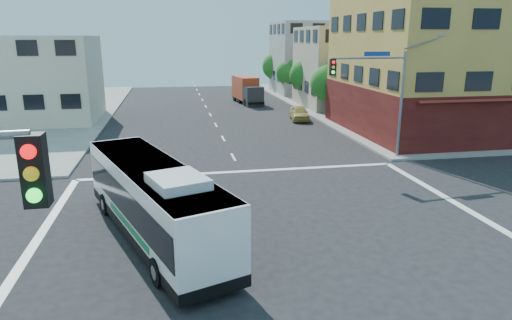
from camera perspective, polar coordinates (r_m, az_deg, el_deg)
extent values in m
plane|color=black|center=(18.81, 2.59, -9.56)|extent=(120.00, 120.00, 0.00)
cube|color=gray|center=(65.14, 26.49, 6.65)|extent=(50.00, 50.00, 0.15)
cube|color=gold|center=(42.53, 24.37, 12.64)|extent=(18.00, 15.00, 14.00)
cube|color=#591B14|center=(42.92, 23.65, 5.99)|extent=(18.09, 15.08, 4.00)
cube|color=tan|center=(54.90, 12.16, 11.25)|extent=(12.00, 10.00, 9.00)
cube|color=#9A9A95|center=(68.01, 7.60, 12.54)|extent=(12.00, 10.00, 10.00)
cube|color=beige|center=(48.58, -26.43, 8.99)|extent=(12.00, 10.00, 8.00)
cylinder|color=slate|center=(31.45, 17.67, 6.44)|extent=(0.18, 0.18, 7.00)
cylinder|color=slate|center=(29.84, 14.03, 12.26)|extent=(5.01, 0.62, 0.12)
cube|color=black|center=(28.70, 9.53, 11.40)|extent=(0.32, 0.30, 1.00)
sphere|color=#FF0C0C|center=(28.52, 9.68, 11.97)|extent=(0.20, 0.20, 0.20)
sphere|color=yellow|center=(28.54, 9.65, 11.37)|extent=(0.20, 0.20, 0.20)
sphere|color=#19FF33|center=(28.56, 9.62, 10.77)|extent=(0.20, 0.20, 0.20)
cube|color=navy|center=(30.09, 14.91, 12.70)|extent=(1.80, 0.22, 0.28)
cube|color=gray|center=(32.62, 22.11, 14.29)|extent=(0.50, 0.22, 0.14)
cube|color=black|center=(6.83, -25.91, -1.16)|extent=(0.32, 0.30, 1.00)
sphere|color=#FF0C0C|center=(6.60, -26.58, 0.93)|extent=(0.20, 0.20, 0.20)
sphere|color=yellow|center=(6.67, -26.28, -1.56)|extent=(0.20, 0.20, 0.20)
sphere|color=#19FF33|center=(6.75, -25.99, -4.01)|extent=(0.20, 0.20, 0.20)
cylinder|color=#331E12|center=(47.83, 8.87, 6.62)|extent=(0.28, 0.28, 1.92)
sphere|color=#215B1A|center=(47.54, 8.99, 9.48)|extent=(3.60, 3.60, 3.60)
sphere|color=#215B1A|center=(47.32, 9.62, 10.53)|extent=(2.52, 2.52, 2.52)
cylinder|color=#331E12|center=(55.37, 6.14, 7.88)|extent=(0.28, 0.28, 1.99)
sphere|color=#215B1A|center=(55.11, 6.21, 10.48)|extent=(3.80, 3.80, 3.80)
sphere|color=#215B1A|center=(54.88, 6.74, 11.44)|extent=(2.66, 2.66, 2.66)
cylinder|color=#331E12|center=(63.03, 4.05, 8.74)|extent=(0.28, 0.28, 1.89)
sphere|color=#215B1A|center=(62.82, 4.09, 10.83)|extent=(3.40, 3.40, 3.40)
sphere|color=#215B1A|center=(62.57, 4.54, 11.59)|extent=(2.38, 2.38, 2.38)
cylinder|color=#331E12|center=(70.75, 2.42, 9.51)|extent=(0.28, 0.28, 2.03)
sphere|color=#215B1A|center=(70.55, 2.44, 11.63)|extent=(4.00, 4.00, 4.00)
sphere|color=#215B1A|center=(70.29, 2.83, 12.43)|extent=(2.80, 2.80, 2.80)
cube|color=black|center=(18.94, -12.50, -8.03)|extent=(6.15, 11.45, 0.42)
cube|color=silver|center=(18.53, -12.70, -4.75)|extent=(6.13, 11.43, 2.68)
cube|color=black|center=(18.47, -12.73, -4.27)|extent=(6.06, 11.13, 1.18)
cube|color=black|center=(23.67, -16.96, -0.52)|extent=(2.09, 0.81, 1.27)
cube|color=#E5590C|center=(23.47, -17.15, 1.71)|extent=(1.71, 0.66, 0.26)
cube|color=silver|center=(18.14, -12.93, -0.93)|extent=(6.01, 11.20, 0.11)
cube|color=silver|center=(15.51, -9.74, -2.61)|extent=(2.29, 2.52, 0.34)
cube|color=#097037|center=(18.05, -15.78, -7.83)|extent=(1.79, 4.87, 0.26)
cube|color=#097037|center=(18.73, -8.58, -6.55)|extent=(1.79, 4.87, 0.26)
cylinder|color=black|center=(21.97, -18.29, -5.26)|extent=(0.60, 1.02, 0.98)
cylinder|color=#99999E|center=(21.94, -18.63, -5.31)|extent=(0.20, 0.47, 0.49)
cylinder|color=black|center=(22.49, -12.70, -4.38)|extent=(0.60, 1.02, 0.98)
cylinder|color=#99999E|center=(22.53, -12.38, -4.33)|extent=(0.20, 0.47, 0.49)
cylinder|color=black|center=(15.53, -12.18, -13.51)|extent=(0.60, 1.02, 0.98)
cylinder|color=#99999E|center=(15.50, -12.66, -13.61)|extent=(0.20, 0.47, 0.49)
cylinder|color=black|center=(16.26, -4.51, -11.82)|extent=(0.60, 1.02, 0.98)
cylinder|color=#99999E|center=(16.32, -4.09, -11.72)|extent=(0.20, 0.47, 0.49)
cube|color=#29282E|center=(54.07, -0.33, 7.96)|extent=(2.27, 2.20, 2.31)
cube|color=black|center=(53.23, -0.06, 8.23)|extent=(1.86, 0.31, 0.89)
cube|color=#AE381D|center=(57.19, -1.37, 9.06)|extent=(2.75, 5.20, 2.66)
cube|color=black|center=(56.34, -1.05, 7.56)|extent=(2.84, 7.28, 0.27)
cylinder|color=black|center=(54.06, -1.34, 7.20)|extent=(0.36, 0.91, 0.89)
cylinder|color=black|center=(54.62, 0.55, 7.28)|extent=(0.36, 0.91, 0.89)
cylinder|color=black|center=(56.51, -2.09, 7.53)|extent=(0.36, 0.91, 0.89)
cylinder|color=black|center=(57.04, -0.27, 7.61)|extent=(0.36, 0.91, 0.89)
cylinder|color=black|center=(58.63, -2.69, 7.80)|extent=(0.36, 0.91, 0.89)
cylinder|color=black|center=(59.14, -0.93, 7.88)|extent=(0.36, 0.91, 0.89)
imported|color=tan|center=(44.94, 5.45, 5.86)|extent=(2.27, 4.32, 1.40)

